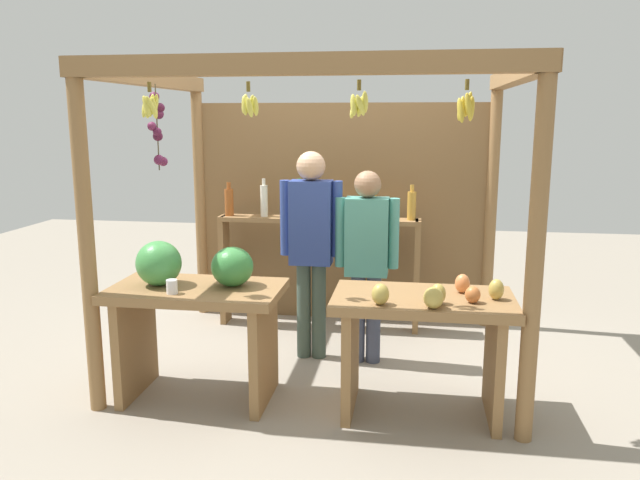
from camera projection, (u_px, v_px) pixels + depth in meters
ground_plane at (324, 359)px, 4.87m from camera, size 12.00×12.00×0.00m
market_stall at (331, 185)px, 5.04m from camera, size 2.80×2.19×2.22m
fruit_counter_left at (195, 302)px, 4.10m from camera, size 1.13×0.64×1.07m
fruit_counter_right at (423, 330)px, 3.89m from camera, size 1.13×0.64×0.90m
bottle_shelf_unit at (318, 242)px, 5.50m from camera, size 1.79×0.22×1.34m
vendor_man at (311, 236)px, 4.75m from camera, size 0.48×0.22×1.62m
vendor_woman at (367, 251)px, 4.67m from camera, size 0.48×0.20×1.48m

